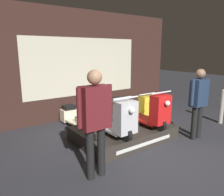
{
  "coord_description": "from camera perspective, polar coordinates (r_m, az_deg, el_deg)",
  "views": [
    {
      "loc": [
        -3.19,
        -2.42,
        2.03
      ],
      "look_at": [
        -0.07,
        1.93,
        0.86
      ],
      "focal_mm": 35.0,
      "sensor_mm": 36.0,
      "label": 1
    }
  ],
  "objects": [
    {
      "name": "display_platform",
      "position": [
        5.17,
        2.92,
        -9.0
      ],
      "size": [
        2.15,
        1.48,
        0.31
      ],
      "color": "#2D2823",
      "rests_on": "ground_plane"
    },
    {
      "name": "scooter_display_left",
      "position": [
        4.69,
        -1.18,
        -5.04
      ],
      "size": [
        0.59,
        1.75,
        0.87
      ],
      "color": "black",
      "rests_on": "display_platform"
    },
    {
      "name": "shop_wall_back",
      "position": [
        6.74,
        -7.47,
        8.54
      ],
      "size": [
        6.73,
        0.09,
        3.2
      ],
      "color": "#331E19",
      "rests_on": "ground_plane"
    },
    {
      "name": "scooter_backrow_2",
      "position": [
        6.69,
        5.3,
        -2.5
      ],
      "size": [
        0.59,
        1.75,
        0.87
      ],
      "color": "black",
      "rests_on": "ground_plane"
    },
    {
      "name": "person_left_browsing",
      "position": [
        3.39,
        -4.42,
        -4.46
      ],
      "size": [
        0.62,
        0.26,
        1.75
      ],
      "color": "black",
      "rests_on": "ground_plane"
    },
    {
      "name": "ground_plane",
      "position": [
        4.48,
        15.84,
        -15.09
      ],
      "size": [
        30.0,
        30.0,
        0.0
      ],
      "primitive_type": "plane",
      "color": "#2D2D33"
    },
    {
      "name": "street_bollard",
      "position": [
        6.89,
        26.75,
        -1.98
      ],
      "size": [
        0.13,
        0.13,
        0.98
      ],
      "color": "gray",
      "rests_on": "ground_plane"
    },
    {
      "name": "scooter_backrow_1",
      "position": [
        6.17,
        -0.88,
        -3.73
      ],
      "size": [
        0.59,
        1.75,
        0.87
      ],
      "color": "black",
      "rests_on": "ground_plane"
    },
    {
      "name": "scooter_display_right",
      "position": [
        5.28,
        7.53,
        -3.17
      ],
      "size": [
        0.59,
        1.75,
        0.87
      ],
      "color": "black",
      "rests_on": "display_platform"
    },
    {
      "name": "scooter_backrow_0",
      "position": [
        5.73,
        -8.11,
        -5.1
      ],
      "size": [
        0.59,
        1.75,
        0.87
      ],
      "color": "black",
      "rests_on": "ground_plane"
    },
    {
      "name": "person_right_browsing",
      "position": [
        5.34,
        21.66,
        -0.18
      ],
      "size": [
        0.57,
        0.23,
        1.63
      ],
      "color": "black",
      "rests_on": "ground_plane"
    }
  ]
}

